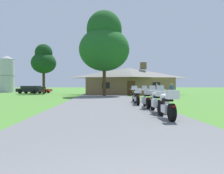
% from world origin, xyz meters
% --- Properties ---
extents(ground_plane, '(500.00, 500.00, 0.00)m').
position_xyz_m(ground_plane, '(0.00, 20.00, 0.00)').
color(ground_plane, '#4C8433').
extents(asphalt_driveway, '(6.40, 80.00, 0.06)m').
position_xyz_m(asphalt_driveway, '(0.00, 18.00, 0.03)').
color(asphalt_driveway, slate).
rests_on(asphalt_driveway, ground).
extents(motorcycle_white_nearest_to_camera, '(0.66, 2.08, 1.30)m').
position_xyz_m(motorcycle_white_nearest_to_camera, '(2.17, 6.70, 0.62)').
color(motorcycle_white_nearest_to_camera, black).
rests_on(motorcycle_white_nearest_to_camera, asphalt_driveway).
extents(motorcycle_silver_second_in_row, '(0.72, 2.08, 1.30)m').
position_xyz_m(motorcycle_silver_second_in_row, '(2.35, 8.68, 0.61)').
color(motorcycle_silver_second_in_row, black).
rests_on(motorcycle_silver_second_in_row, asphalt_driveway).
extents(motorcycle_red_third_in_row, '(0.79, 2.08, 1.30)m').
position_xyz_m(motorcycle_red_third_in_row, '(2.30, 10.78, 0.61)').
color(motorcycle_red_third_in_row, black).
rests_on(motorcycle_red_third_in_row, asphalt_driveway).
extents(motorcycle_white_fourth_in_row, '(0.66, 2.08, 1.30)m').
position_xyz_m(motorcycle_white_fourth_in_row, '(2.13, 13.19, 0.62)').
color(motorcycle_white_fourth_in_row, black).
rests_on(motorcycle_white_fourth_in_row, asphalt_driveway).
extents(motorcycle_orange_farthest_in_row, '(0.66, 2.08, 1.30)m').
position_xyz_m(motorcycle_orange_farthest_in_row, '(2.38, 15.51, 0.62)').
color(motorcycle_orange_farthest_in_row, black).
rests_on(motorcycle_orange_farthest_in_row, asphalt_driveway).
extents(stone_lodge, '(14.03, 6.46, 5.15)m').
position_xyz_m(stone_lodge, '(4.08, 32.38, 2.19)').
color(stone_lodge, brown).
rests_on(stone_lodge, ground).
extents(bystander_blue_shirt_near_lodge, '(0.48, 0.38, 1.69)m').
position_xyz_m(bystander_blue_shirt_near_lodge, '(8.90, 25.76, 0.95)').
color(bystander_blue_shirt_near_lodge, '#75664C').
rests_on(bystander_blue_shirt_near_lodge, ground).
extents(bystander_gray_shirt_beside_signpost, '(0.51, 0.35, 1.67)m').
position_xyz_m(bystander_gray_shirt_beside_signpost, '(8.85, 25.98, 0.93)').
color(bystander_gray_shirt_beside_signpost, '#75664C').
rests_on(bystander_gray_shirt_beside_signpost, ground).
extents(bystander_red_shirt_by_tree, '(0.38, 0.47, 1.67)m').
position_xyz_m(bystander_red_shirt_by_tree, '(6.82, 25.34, 0.93)').
color(bystander_red_shirt_by_tree, '#75664C').
rests_on(bystander_red_shirt_by_tree, ground).
extents(tree_by_lodge_front, '(6.63, 6.63, 11.29)m').
position_xyz_m(tree_by_lodge_front, '(0.11, 26.71, 6.94)').
color(tree_by_lodge_front, '#422D19').
rests_on(tree_by_lodge_front, ground).
extents(tree_left_far, '(4.17, 4.17, 8.53)m').
position_xyz_m(tree_left_far, '(-10.06, 35.35, 5.76)').
color(tree_left_far, '#422D19').
rests_on(tree_left_far, ground).
extents(metal_silo_distant, '(3.08, 3.08, 7.87)m').
position_xyz_m(metal_silo_distant, '(-20.41, 45.16, 3.94)').
color(metal_silo_distant, '#B2B7BC').
rests_on(metal_silo_distant, ground).
extents(parked_black_suv_far_left, '(4.93, 3.05, 1.40)m').
position_xyz_m(parked_black_suv_far_left, '(-12.99, 37.48, 0.78)').
color(parked_black_suv_far_left, black).
rests_on(parked_black_suv_far_left, ground).
extents(parked_red_sedan_far_left, '(4.44, 2.49, 1.20)m').
position_xyz_m(parked_red_sedan_far_left, '(-12.21, 40.75, 0.64)').
color(parked_red_sedan_far_left, maroon).
rests_on(parked_red_sedan_far_left, ground).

